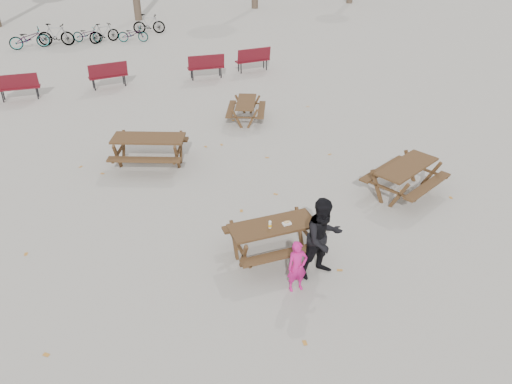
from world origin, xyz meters
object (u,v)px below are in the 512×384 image
object	(u,v)px
picnic_table_far	(246,111)
adult	(323,238)
soda_bottle	(270,225)
picnic_table_north	(150,151)
main_picnic_table	(273,232)
food_tray	(287,224)
picnic_table_east	(405,179)
child	(297,267)

from	to	relation	value
picnic_table_far	adult	bearing A→B (deg)	-165.07
soda_bottle	picnic_table_north	bearing A→B (deg)	107.25
soda_bottle	main_picnic_table	bearing A→B (deg)	39.89
main_picnic_table	soda_bottle	size ratio (longest dim) A/B	10.59
main_picnic_table	adult	size ratio (longest dim) A/B	1.03
picnic_table_far	soda_bottle	bearing A→B (deg)	-171.92
adult	picnic_table_north	size ratio (longest dim) A/B	0.88
picnic_table_north	picnic_table_far	size ratio (longest dim) A/B	1.27
food_tray	soda_bottle	xyz separation A→B (m)	(-0.37, 0.01, 0.05)
picnic_table_north	picnic_table_far	xyz separation A→B (m)	(3.63, 2.15, -0.09)
picnic_table_east	picnic_table_north	size ratio (longest dim) A/B	0.95
child	picnic_table_east	distance (m)	4.71
food_tray	soda_bottle	world-z (taller)	soda_bottle
adult	picnic_table_north	xyz separation A→B (m)	(-2.38, 5.94, -0.45)
main_picnic_table	food_tray	world-z (taller)	food_tray
main_picnic_table	soda_bottle	distance (m)	0.29
food_tray	picnic_table_north	size ratio (longest dim) A/B	0.09
picnic_table_east	main_picnic_table	bearing A→B (deg)	172.00
adult	food_tray	bearing A→B (deg)	108.89
soda_bottle	picnic_table_east	xyz separation A→B (m)	(4.21, 1.29, -0.44)
main_picnic_table	picnic_table_north	distance (m)	5.32
food_tray	child	xyz separation A→B (m)	(-0.24, -1.07, -0.24)
food_tray	child	bearing A→B (deg)	-102.58
child	picnic_table_north	distance (m)	6.44
adult	picnic_table_north	bearing A→B (deg)	103.82
food_tray	main_picnic_table	bearing A→B (deg)	162.34
soda_bottle	child	distance (m)	1.13
food_tray	picnic_table_far	size ratio (longest dim) A/B	0.12
adult	picnic_table_far	world-z (taller)	adult
picnic_table_east	picnic_table_far	bearing A→B (deg)	85.55
child	adult	distance (m)	0.77
soda_bottle	picnic_table_far	size ratio (longest dim) A/B	0.11
child	picnic_table_far	size ratio (longest dim) A/B	0.70
food_tray	picnic_table_east	xyz separation A→B (m)	(3.83, 1.29, -0.39)
picnic_table_east	adult	bearing A→B (deg)	-172.72
main_picnic_table	soda_bottle	bearing A→B (deg)	-140.11
soda_bottle	adult	bearing A→B (deg)	-46.30
picnic_table_north	food_tray	bearing A→B (deg)	-46.93
soda_bottle	picnic_table_far	bearing A→B (deg)	74.36
adult	picnic_table_north	distance (m)	6.42
child	soda_bottle	bearing A→B (deg)	98.50
picnic_table_east	picnic_table_north	distance (m)	6.95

